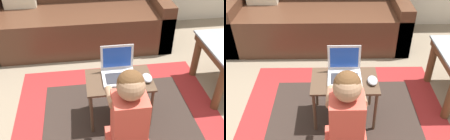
# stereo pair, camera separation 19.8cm
# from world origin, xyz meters

# --- Properties ---
(ground_plane) EXTENTS (16.00, 16.00, 0.00)m
(ground_plane) POSITION_xyz_m (0.00, 0.00, 0.00)
(ground_plane) COLOR #7F705B
(area_rug) EXTENTS (1.75, 1.88, 0.01)m
(area_rug) POSITION_xyz_m (0.10, -0.24, 0.00)
(area_rug) COLOR maroon
(area_rug) RESTS_ON ground_plane
(couch) EXTENTS (2.08, 0.82, 0.89)m
(couch) POSITION_xyz_m (-0.18, 1.33, 0.31)
(couch) COLOR #4C2D1E
(couch) RESTS_ON ground_plane
(laptop_desk) EXTENTS (0.52, 0.34, 0.40)m
(laptop_desk) POSITION_xyz_m (0.10, -0.03, 0.34)
(laptop_desk) COLOR #4C3828
(laptop_desk) RESTS_ON ground_plane
(laptop) EXTENTS (0.26, 0.23, 0.24)m
(laptop) POSITION_xyz_m (0.10, 0.01, 0.44)
(laptop) COLOR silver
(laptop) RESTS_ON laptop_desk
(computer_mouse) EXTENTS (0.08, 0.11, 0.04)m
(computer_mouse) POSITION_xyz_m (0.31, -0.07, 0.42)
(computer_mouse) COLOR #B2B7C1
(computer_mouse) RESTS_ON laptop_desk
(person_seated) EXTENTS (0.29, 0.41, 0.77)m
(person_seated) POSITION_xyz_m (0.10, -0.45, 0.35)
(person_seated) COLOR #CC4C3D
(person_seated) RESTS_ON ground_plane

